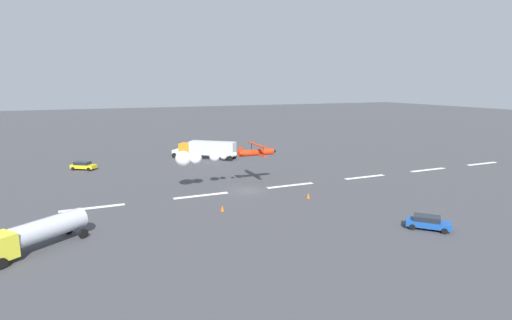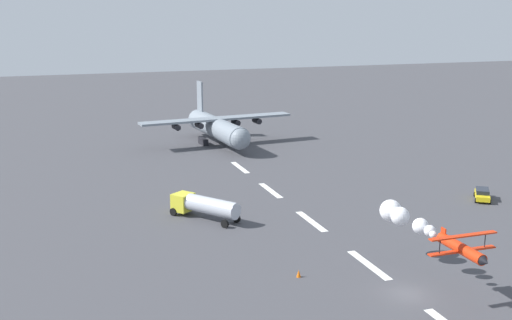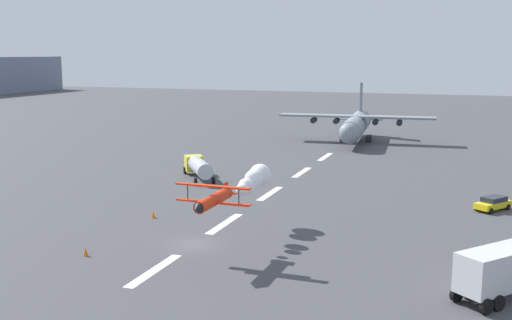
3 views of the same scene
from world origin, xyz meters
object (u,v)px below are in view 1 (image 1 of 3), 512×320
stunt_biplane_red (210,156)px  traffic_cone_near (308,196)px  semi_truck_orange (206,149)px  airport_staff_sedan (428,222)px  fuel_tanker_truck (37,233)px  traffic_cone_far (222,208)px  followme_car_yellow (83,165)px

stunt_biplane_red → traffic_cone_near: bearing=135.8°
semi_truck_orange → airport_staff_sedan: bearing=101.2°
fuel_tanker_truck → traffic_cone_near: 33.45m
traffic_cone_near → traffic_cone_far: 12.92m
fuel_tanker_truck → followme_car_yellow: 38.30m
followme_car_yellow → traffic_cone_far: size_ratio=6.35×
semi_truck_orange → followme_car_yellow: size_ratio=2.62×
airport_staff_sedan → traffic_cone_near: (5.76, -15.81, -0.44)m
stunt_biplane_red → traffic_cone_far: size_ratio=21.97×
semi_truck_orange → traffic_cone_far: semi_truck_orange is taller
semi_truck_orange → airport_staff_sedan: 51.73m
followme_car_yellow → traffic_cone_near: bearing=130.8°
followme_car_yellow → traffic_cone_near: (-28.61, 33.11, -0.44)m
stunt_biplane_red → semi_truck_orange: stunt_biplane_red is taller
fuel_tanker_truck → traffic_cone_far: 20.64m
stunt_biplane_red → followme_car_yellow: stunt_biplane_red is taller
followme_car_yellow → semi_truck_orange: bearing=-175.8°
traffic_cone_far → followme_car_yellow: bearing=-65.1°
traffic_cone_near → fuel_tanker_truck: bearing=8.5°
semi_truck_orange → traffic_cone_near: size_ratio=16.64×
airport_staff_sedan → stunt_biplane_red: bearing=-57.7°
airport_staff_sedan → traffic_cone_far: airport_staff_sedan is taller
semi_truck_orange → traffic_cone_far: bearing=76.4°
stunt_biplane_red → traffic_cone_near: stunt_biplane_red is taller
fuel_tanker_truck → followme_car_yellow: fuel_tanker_truck is taller
followme_car_yellow → traffic_cone_near: 43.76m
stunt_biplane_red → airport_staff_sedan: (-16.70, 26.44, -4.16)m
fuel_tanker_truck → traffic_cone_near: bearing=-171.5°
stunt_biplane_red → semi_truck_orange: (-6.64, -24.29, -2.85)m
semi_truck_orange → traffic_cone_far: (8.60, 35.59, -1.74)m
airport_staff_sedan → traffic_cone_far: bearing=-39.0°
stunt_biplane_red → airport_staff_sedan: size_ratio=3.61×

